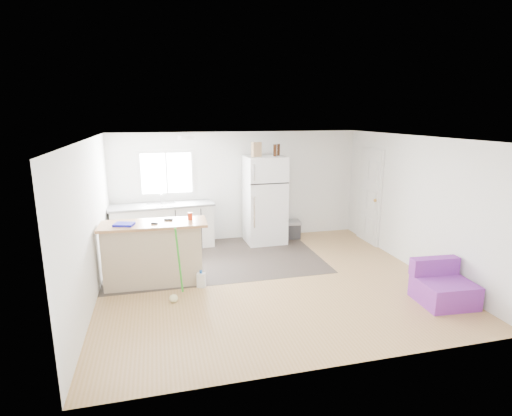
{
  "coord_description": "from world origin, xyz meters",
  "views": [
    {
      "loc": [
        -1.75,
        -6.12,
        2.76
      ],
      "look_at": [
        -0.04,
        0.7,
        1.11
      ],
      "focal_mm": 28.0,
      "sensor_mm": 36.0,
      "label": 1
    }
  ],
  "objects_px": {
    "cleaner_jug": "(201,280)",
    "cardboard_box": "(256,149)",
    "cooler": "(289,229)",
    "bottle_left": "(275,150)",
    "mop": "(175,286)",
    "blue_tray": "(124,224)",
    "kitchen_cabinets": "(163,226)",
    "refrigerator": "(265,200)",
    "purple_seat": "(443,288)",
    "peninsula": "(154,253)",
    "red_cup": "(190,216)",
    "bottle_right": "(278,150)"
  },
  "relations": [
    {
      "from": "peninsula",
      "to": "blue_tray",
      "type": "bearing_deg",
      "value": -170.44
    },
    {
      "from": "bottle_left",
      "to": "refrigerator",
      "type": "bearing_deg",
      "value": 161.2
    },
    {
      "from": "peninsula",
      "to": "mop",
      "type": "distance_m",
      "value": 0.87
    },
    {
      "from": "peninsula",
      "to": "bottle_left",
      "type": "distance_m",
      "value": 3.42
    },
    {
      "from": "refrigerator",
      "to": "blue_tray",
      "type": "height_order",
      "value": "refrigerator"
    },
    {
      "from": "cooler",
      "to": "purple_seat",
      "type": "xyz_separation_m",
      "value": [
        1.22,
        -3.62,
        0.02
      ]
    },
    {
      "from": "mop",
      "to": "blue_tray",
      "type": "distance_m",
      "value": 1.31
    },
    {
      "from": "cardboard_box",
      "to": "cooler",
      "type": "bearing_deg",
      "value": 13.64
    },
    {
      "from": "peninsula",
      "to": "cooler",
      "type": "relative_size",
      "value": 3.09
    },
    {
      "from": "red_cup",
      "to": "bottle_left",
      "type": "height_order",
      "value": "bottle_left"
    },
    {
      "from": "peninsula",
      "to": "bottle_left",
      "type": "xyz_separation_m",
      "value": [
        2.58,
        1.67,
        1.49
      ]
    },
    {
      "from": "peninsula",
      "to": "cleaner_jug",
      "type": "bearing_deg",
      "value": -24.03
    },
    {
      "from": "purple_seat",
      "to": "red_cup",
      "type": "height_order",
      "value": "red_cup"
    },
    {
      "from": "cardboard_box",
      "to": "bottle_right",
      "type": "distance_m",
      "value": 0.52
    },
    {
      "from": "peninsula",
      "to": "blue_tray",
      "type": "distance_m",
      "value": 0.68
    },
    {
      "from": "peninsula",
      "to": "kitchen_cabinets",
      "type": "bearing_deg",
      "value": 86.08
    },
    {
      "from": "kitchen_cabinets",
      "to": "purple_seat",
      "type": "bearing_deg",
      "value": -46.8
    },
    {
      "from": "mop",
      "to": "red_cup",
      "type": "relative_size",
      "value": 9.8
    },
    {
      "from": "refrigerator",
      "to": "purple_seat",
      "type": "bearing_deg",
      "value": -63.77
    },
    {
      "from": "red_cup",
      "to": "bottle_right",
      "type": "relative_size",
      "value": 0.48
    },
    {
      "from": "mop",
      "to": "cardboard_box",
      "type": "relative_size",
      "value": 3.92
    },
    {
      "from": "refrigerator",
      "to": "cardboard_box",
      "type": "bearing_deg",
      "value": -160.5
    },
    {
      "from": "cleaner_jug",
      "to": "blue_tray",
      "type": "relative_size",
      "value": 0.97
    },
    {
      "from": "peninsula",
      "to": "cardboard_box",
      "type": "bearing_deg",
      "value": 39.33
    },
    {
      "from": "cardboard_box",
      "to": "bottle_left",
      "type": "bearing_deg",
      "value": 1.3
    },
    {
      "from": "purple_seat",
      "to": "refrigerator",
      "type": "bearing_deg",
      "value": 121.42
    },
    {
      "from": "bottle_left",
      "to": "bottle_right",
      "type": "height_order",
      "value": "same"
    },
    {
      "from": "cardboard_box",
      "to": "peninsula",
      "type": "bearing_deg",
      "value": -142.59
    },
    {
      "from": "cooler",
      "to": "mop",
      "type": "distance_m",
      "value": 3.74
    },
    {
      "from": "peninsula",
      "to": "cleaner_jug",
      "type": "height_order",
      "value": "peninsula"
    },
    {
      "from": "cardboard_box",
      "to": "bottle_left",
      "type": "relative_size",
      "value": 1.2
    },
    {
      "from": "bottle_right",
      "to": "refrigerator",
      "type": "bearing_deg",
      "value": -176.57
    },
    {
      "from": "cleaner_jug",
      "to": "blue_tray",
      "type": "bearing_deg",
      "value": -171.73
    },
    {
      "from": "purple_seat",
      "to": "mop",
      "type": "height_order",
      "value": "mop"
    },
    {
      "from": "cooler",
      "to": "purple_seat",
      "type": "distance_m",
      "value": 3.82
    },
    {
      "from": "kitchen_cabinets",
      "to": "refrigerator",
      "type": "bearing_deg",
      "value": -7.18
    },
    {
      "from": "cooler",
      "to": "bottle_left",
      "type": "bearing_deg",
      "value": -148.65
    },
    {
      "from": "bottle_right",
      "to": "mop",
      "type": "bearing_deg",
      "value": -133.42
    },
    {
      "from": "refrigerator",
      "to": "blue_tray",
      "type": "bearing_deg",
      "value": -148.58
    },
    {
      "from": "purple_seat",
      "to": "bottle_right",
      "type": "relative_size",
      "value": 3.21
    },
    {
      "from": "peninsula",
      "to": "red_cup",
      "type": "height_order",
      "value": "red_cup"
    },
    {
      "from": "bottle_right",
      "to": "purple_seat",
      "type": "bearing_deg",
      "value": -66.67
    },
    {
      "from": "kitchen_cabinets",
      "to": "bottle_left",
      "type": "bearing_deg",
      "value": -8.64
    },
    {
      "from": "cooler",
      "to": "cleaner_jug",
      "type": "bearing_deg",
      "value": -128.99
    },
    {
      "from": "cleaner_jug",
      "to": "red_cup",
      "type": "distance_m",
      "value": 1.07
    },
    {
      "from": "peninsula",
      "to": "mop",
      "type": "height_order",
      "value": "mop"
    },
    {
      "from": "cooler",
      "to": "mop",
      "type": "xyz_separation_m",
      "value": [
        -2.68,
        -2.61,
        0.03
      ]
    },
    {
      "from": "cleaner_jug",
      "to": "cardboard_box",
      "type": "height_order",
      "value": "cardboard_box"
    },
    {
      "from": "purple_seat",
      "to": "cardboard_box",
      "type": "distance_m",
      "value": 4.37
    },
    {
      "from": "purple_seat",
      "to": "cleaner_jug",
      "type": "height_order",
      "value": "purple_seat"
    }
  ]
}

